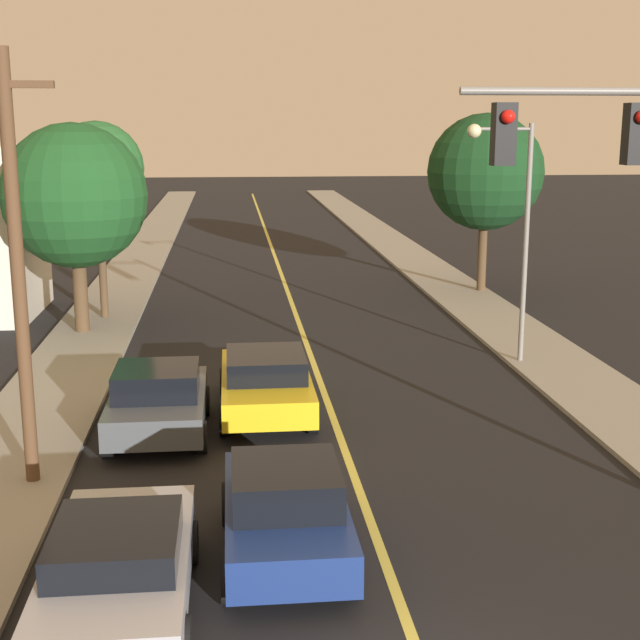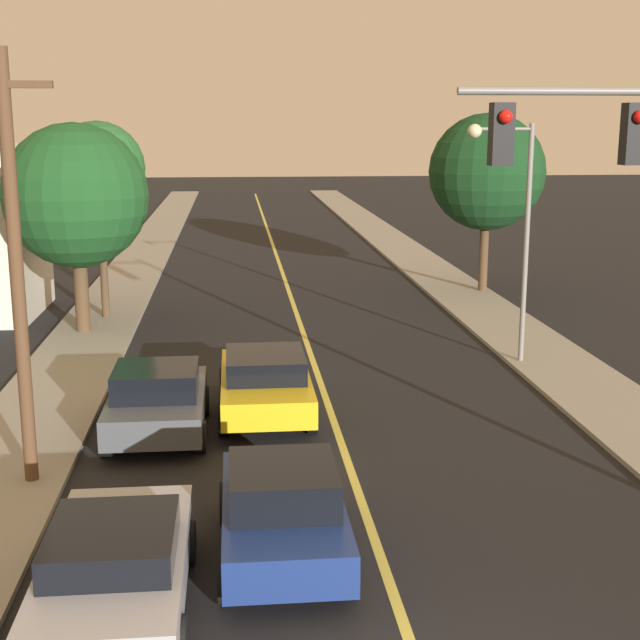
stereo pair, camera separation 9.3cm
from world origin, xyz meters
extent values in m
cube|color=black|center=(0.00, 36.00, 0.01)|extent=(10.38, 80.00, 0.01)
cube|color=#D1C14C|center=(0.00, 36.00, 0.01)|extent=(0.16, 76.00, 0.00)
cube|color=gray|center=(-6.44, 36.00, 0.06)|extent=(2.50, 80.00, 0.12)
cube|color=gray|center=(6.44, 36.00, 0.06)|extent=(2.50, 80.00, 0.12)
cube|color=navy|center=(-1.45, 4.30, 0.65)|extent=(1.78, 3.90, 0.60)
cube|color=black|center=(-1.45, 4.15, 1.23)|extent=(1.56, 1.76, 0.56)
cylinder|color=black|center=(-2.30, 5.51, 0.35)|extent=(0.22, 0.70, 0.70)
cylinder|color=black|center=(-0.61, 5.51, 0.35)|extent=(0.22, 0.70, 0.70)
cylinder|color=black|center=(-2.30, 3.09, 0.35)|extent=(0.22, 0.70, 0.70)
cylinder|color=black|center=(-0.61, 3.09, 0.35)|extent=(0.22, 0.70, 0.70)
cube|color=gold|center=(-1.45, 11.12, 0.64)|extent=(1.94, 4.46, 0.58)
cube|color=black|center=(-1.45, 10.94, 1.18)|extent=(1.71, 2.01, 0.50)
cylinder|color=black|center=(-2.38, 12.50, 0.34)|extent=(0.22, 0.69, 0.69)
cylinder|color=black|center=(-0.53, 12.50, 0.34)|extent=(0.22, 0.69, 0.69)
cylinder|color=black|center=(-2.38, 9.73, 0.34)|extent=(0.22, 0.69, 0.69)
cylinder|color=black|center=(-0.53, 9.73, 0.34)|extent=(0.22, 0.69, 0.69)
cube|color=#A5A8B2|center=(-3.74, 2.98, 0.60)|extent=(1.84, 4.19, 0.57)
cube|color=black|center=(-3.74, 2.82, 1.10)|extent=(1.62, 1.88, 0.43)
cylinder|color=black|center=(-4.61, 4.28, 0.32)|extent=(0.22, 0.63, 0.63)
cylinder|color=black|center=(-2.86, 4.28, 0.32)|extent=(0.22, 0.63, 0.63)
cube|color=#474C51|center=(-3.74, 9.95, 0.63)|extent=(1.92, 3.81, 0.60)
cube|color=black|center=(-3.74, 9.79, 1.21)|extent=(1.69, 1.72, 0.56)
cylinder|color=black|center=(-4.65, 11.13, 0.33)|extent=(0.22, 0.65, 0.65)
cylinder|color=black|center=(-2.82, 11.13, 0.33)|extent=(0.22, 0.65, 0.65)
cylinder|color=black|center=(-4.65, 8.77, 0.33)|extent=(0.22, 0.65, 0.65)
cylinder|color=black|center=(-2.82, 8.77, 0.33)|extent=(0.22, 0.65, 0.65)
cylinder|color=slate|center=(3.37, 4.89, 6.82)|extent=(4.45, 0.12, 0.12)
cube|color=black|center=(3.81, 4.89, 6.21)|extent=(0.32, 0.28, 0.90)
cube|color=black|center=(1.81, 4.89, 6.21)|extent=(0.32, 0.28, 0.90)
sphere|color=red|center=(1.81, 4.71, 6.46)|extent=(0.20, 0.20, 0.20)
cylinder|color=slate|center=(5.54, 14.54, 3.24)|extent=(0.14, 0.14, 6.25)
cylinder|color=slate|center=(4.79, 14.54, 6.22)|extent=(1.49, 0.09, 0.09)
sphere|color=beige|center=(4.05, 14.54, 6.17)|extent=(0.36, 0.36, 0.36)
cylinder|color=#513823|center=(-5.79, 7.44, 3.86)|extent=(0.24, 0.24, 7.47)
cube|color=#513823|center=(-5.79, 7.44, 6.99)|extent=(1.60, 0.12, 0.12)
cylinder|color=#4C3823|center=(-6.74, 19.27, 1.43)|extent=(0.43, 0.43, 2.62)
sphere|color=#19471E|center=(-6.74, 19.27, 4.25)|extent=(4.30, 4.30, 4.30)
cylinder|color=#4C3823|center=(-6.33, 21.29, 2.02)|extent=(0.25, 0.25, 3.80)
sphere|color=#235628|center=(-6.33, 21.29, 4.96)|extent=(2.97, 2.97, 2.97)
cylinder|color=#4C3823|center=(7.34, 24.68, 1.59)|extent=(0.33, 0.33, 2.95)
sphere|color=#143819|center=(7.34, 24.68, 4.58)|extent=(4.32, 4.32, 4.32)
camera|label=1|loc=(-2.20, -7.98, 6.38)|focal=50.00mm
camera|label=2|loc=(-2.10, -7.99, 6.38)|focal=50.00mm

